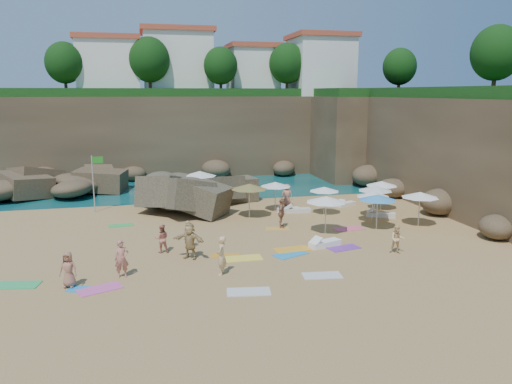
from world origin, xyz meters
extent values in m
plane|color=tan|center=(0.00, 0.00, 0.00)|extent=(120.00, 120.00, 0.00)
plane|color=#0C4751|center=(0.00, 30.00, 0.00)|extent=(120.00, 120.00, 0.00)
cube|color=brown|center=(2.00, 25.00, 4.00)|extent=(44.00, 8.00, 8.00)
cube|color=brown|center=(19.00, 8.00, 4.00)|extent=(8.00, 30.00, 8.00)
cube|color=brown|center=(17.00, 20.00, 4.00)|extent=(10.00, 12.00, 8.00)
cube|color=white|center=(-8.00, 26.00, 10.75)|extent=(6.00, 5.00, 5.50)
cube|color=#B2472D|center=(-8.00, 26.00, 13.75)|extent=(6.48, 5.40, 0.50)
cube|color=white|center=(-1.00, 27.00, 11.25)|extent=(7.00, 6.00, 6.50)
cube|color=#B2472D|center=(-1.00, 27.00, 14.75)|extent=(7.56, 6.48, 0.50)
cube|color=white|center=(7.00, 26.00, 10.50)|extent=(5.00, 5.00, 5.00)
cube|color=#B2472D|center=(7.00, 26.00, 13.25)|extent=(5.40, 5.40, 0.50)
cube|color=white|center=(14.00, 24.00, 11.00)|extent=(6.00, 6.00, 6.00)
cube|color=#B2472D|center=(14.00, 24.00, 14.25)|extent=(6.48, 6.48, 0.50)
sphere|color=#11380F|center=(-12.00, 24.00, 11.20)|extent=(3.60, 3.60, 3.60)
sphere|color=#11380F|center=(-4.00, 24.00, 11.60)|extent=(4.05, 4.05, 4.05)
sphere|color=#11380F|center=(3.00, 23.00, 11.04)|extent=(3.42, 3.42, 3.42)
sphere|color=#11380F|center=(10.00, 23.00, 11.36)|extent=(3.78, 3.78, 3.78)
sphere|color=#11380F|center=(19.00, 16.00, 10.80)|extent=(3.15, 3.15, 3.15)
sphere|color=#11380F|center=(20.00, 4.00, 11.20)|extent=(3.60, 3.60, 3.60)
cylinder|color=white|center=(-18.00, 30.00, 3.00)|extent=(0.10, 0.10, 6.00)
cylinder|color=white|center=(-16.50, 30.00, 3.00)|extent=(0.10, 0.10, 6.00)
cylinder|color=white|center=(-15.00, 30.00, 3.00)|extent=(0.10, 0.10, 6.00)
cylinder|color=silver|center=(-8.61, 8.19, 2.04)|extent=(0.08, 0.08, 4.08)
cube|color=#248D23|center=(-8.22, 8.19, 3.75)|extent=(0.71, 0.16, 0.46)
cylinder|color=silver|center=(-0.87, 9.84, 1.15)|extent=(0.07, 0.07, 2.31)
cone|color=silver|center=(-0.87, 9.84, 2.25)|extent=(2.59, 2.59, 0.39)
cylinder|color=silver|center=(4.03, 5.60, 1.00)|extent=(0.06, 0.06, 2.01)
cone|color=silver|center=(4.03, 5.60, 1.96)|extent=(2.25, 2.25, 0.34)
cylinder|color=silver|center=(11.59, 4.18, 1.00)|extent=(0.06, 0.06, 2.00)
cone|color=white|center=(11.59, 4.18, 1.96)|extent=(2.25, 2.25, 0.34)
cylinder|color=silver|center=(7.06, 3.81, 0.93)|extent=(0.05, 0.05, 1.86)
cone|color=white|center=(7.06, 3.81, 1.82)|extent=(2.09, 2.09, 0.32)
cylinder|color=silver|center=(1.81, 4.19, 1.10)|extent=(0.06, 0.06, 2.21)
cone|color=#C43E22|center=(1.81, 4.19, 2.16)|extent=(2.48, 2.48, 0.38)
cylinder|color=silver|center=(9.39, 1.07, 0.97)|extent=(0.06, 0.06, 1.94)
cone|color=white|center=(9.39, 1.07, 1.90)|extent=(2.18, 2.18, 0.33)
cylinder|color=silver|center=(11.89, -0.43, 1.05)|extent=(0.06, 0.06, 2.09)
cone|color=white|center=(11.89, -0.43, 2.04)|extent=(2.35, 2.35, 0.36)
cylinder|color=silver|center=(5.45, -0.72, 1.09)|extent=(0.06, 0.06, 2.18)
cone|color=white|center=(5.45, -0.72, 2.13)|extent=(2.45, 2.45, 0.37)
cylinder|color=silver|center=(8.93, -0.50, 1.04)|extent=(0.06, 0.06, 2.08)
cone|color=#3C8ECE|center=(8.93, -0.50, 2.03)|extent=(2.34, 2.34, 0.36)
cylinder|color=silver|center=(10.17, 2.33, 1.03)|extent=(0.06, 0.06, 2.07)
cone|color=silver|center=(10.17, 2.33, 2.02)|extent=(2.32, 2.32, 0.35)
cube|color=silver|center=(-0.95, 6.34, 0.16)|extent=(2.15, 1.41, 0.32)
cube|color=silver|center=(5.49, 4.91, 0.14)|extent=(1.89, 0.83, 0.28)
cube|color=white|center=(9.70, 6.05, 0.13)|extent=(1.73, 1.18, 0.26)
cube|color=silver|center=(4.92, 5.38, 0.13)|extent=(1.67, 0.61, 0.26)
cube|color=silver|center=(10.67, 2.31, 0.15)|extent=(2.03, 1.45, 0.30)
cube|color=white|center=(4.53, -3.09, 0.15)|extent=(2.01, 1.25, 0.30)
cube|color=#2688CF|center=(-7.90, -6.66, 0.01)|extent=(1.66, 1.27, 0.03)
cube|color=#D553A2|center=(-7.26, -6.74, 0.02)|extent=(2.07, 1.57, 0.03)
cube|color=orange|center=(-1.14, -3.53, 0.01)|extent=(1.65, 1.06, 0.03)
cube|color=green|center=(-10.86, -5.43, 0.02)|extent=(2.05, 1.30, 0.03)
cube|color=#FFE243|center=(-0.34, -4.16, 0.02)|extent=(1.92, 0.99, 0.03)
cube|color=silver|center=(-1.01, -8.51, 0.02)|extent=(1.99, 1.20, 0.03)
cube|color=purple|center=(5.40, -3.72, 0.02)|extent=(1.93, 1.29, 0.03)
cube|color=#2592C8|center=(2.22, -4.09, 0.02)|extent=(2.07, 1.60, 0.03)
cube|color=#E85A7E|center=(7.28, -0.07, 0.02)|extent=(1.92, 1.06, 0.03)
cube|color=#F6A126|center=(2.55, -3.33, 0.02)|extent=(2.02, 1.16, 0.03)
cube|color=green|center=(-6.70, 3.97, 0.01)|extent=(1.66, 0.97, 0.03)
cube|color=gold|center=(2.89, 0.96, 0.01)|extent=(1.56, 0.99, 0.03)
cube|color=silver|center=(2.74, -7.39, 0.02)|extent=(1.91, 1.12, 0.03)
imported|color=#B6715F|center=(-6.33, -5.45, 0.89)|extent=(0.69, 0.49, 1.77)
imported|color=#C17460|center=(-4.36, -2.17, 0.77)|extent=(0.80, 0.64, 1.54)
imported|color=tan|center=(-2.07, 6.32, 0.78)|extent=(1.05, 0.94, 1.56)
imported|color=#A26F51|center=(3.20, 1.10, 0.95)|extent=(0.83, 1.21, 1.90)
imported|color=#B87660|center=(5.30, 6.93, 0.84)|extent=(0.92, 0.67, 1.69)
imported|color=tan|center=(-2.37, 9.74, 0.76)|extent=(1.40, 1.09, 1.51)
imported|color=#E6BC83|center=(-1.80, -6.15, 0.93)|extent=(0.68, 0.80, 1.85)
imported|color=#9F694F|center=(-8.57, -6.19, 0.21)|extent=(1.17, 1.73, 0.42)
imported|color=tan|center=(-3.01, -3.53, 0.25)|extent=(2.49, 2.53, 0.50)
imported|color=#A47952|center=(-2.90, -1.78, 0.18)|extent=(0.71, 1.56, 0.36)
imported|color=#EFC588|center=(7.77, -5.16, 0.28)|extent=(1.32, 1.67, 0.57)
camera|label=1|loc=(-5.28, -28.18, 8.42)|focal=35.00mm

